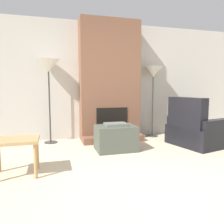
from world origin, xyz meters
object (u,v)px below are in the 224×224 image
side_table (16,145)px  floor_lamp_left (48,69)px  armchair (197,131)px  floor_lamp_right (153,74)px  ottoman (116,138)px

side_table → floor_lamp_left: 2.05m
armchair → floor_lamp_left: (-2.85, 0.98, 1.26)m
armchair → floor_lamp_left: floor_lamp_left is taller
side_table → floor_lamp_right: 3.38m
floor_lamp_left → floor_lamp_right: floor_lamp_left is taller
armchair → floor_lamp_left: size_ratio=0.71×
floor_lamp_right → side_table: bearing=-148.9°
side_table → floor_lamp_right: (2.75, 1.66, 1.05)m
armchair → side_table: armchair is taller
ottoman → side_table: ottoman is taller
floor_lamp_left → floor_lamp_right: bearing=0.0°
armchair → floor_lamp_right: 1.61m
floor_lamp_left → ottoman: bearing=-37.7°
ottoman → side_table: size_ratio=1.25×
ottoman → floor_lamp_right: 1.91m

